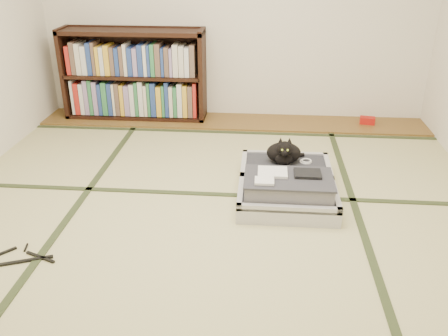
{
  "coord_description": "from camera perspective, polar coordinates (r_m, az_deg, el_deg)",
  "views": [
    {
      "loc": [
        0.31,
        -2.72,
        1.72
      ],
      "look_at": [
        0.05,
        0.35,
        0.25
      ],
      "focal_mm": 38.0,
      "sensor_mm": 36.0,
      "label": 1
    }
  ],
  "objects": [
    {
      "name": "cable_coil",
      "position": [
        3.83,
        9.83,
        0.8
      ],
      "size": [
        0.1,
        0.1,
        0.02
      ],
      "color": "white",
      "rests_on": "suitcase"
    },
    {
      "name": "hanger",
      "position": [
        3.14,
        -23.66,
        -9.99
      ],
      "size": [
        0.45,
        0.28,
        0.01
      ],
      "color": "black",
      "rests_on": "floor"
    },
    {
      "name": "cat",
      "position": [
        3.75,
        7.23,
        1.82
      ],
      "size": [
        0.31,
        0.31,
        0.25
      ],
      "color": "black",
      "rests_on": "suitcase"
    },
    {
      "name": "suitcase",
      "position": [
        3.54,
        7.54,
        -2.02
      ],
      "size": [
        0.7,
        0.93,
        0.28
      ],
      "color": "#B6B7BB",
      "rests_on": "floor"
    },
    {
      "name": "tatami_borders",
      "position": [
        3.66,
        -0.59,
        -2.48
      ],
      "size": [
        4.0,
        4.5,
        0.01
      ],
      "color": "#2D381E",
      "rests_on": "ground"
    },
    {
      "name": "bookcase",
      "position": [
        5.14,
        -10.73,
        10.74
      ],
      "size": [
        1.48,
        0.34,
        0.95
      ],
      "color": "black",
      "rests_on": "wood_strip"
    },
    {
      "name": "red_item",
      "position": [
        5.15,
        16.86,
        5.5
      ],
      "size": [
        0.16,
        0.11,
        0.07
      ],
      "primitive_type": "cube",
      "rotation": [
        0.0,
        0.0,
        -0.17
      ],
      "color": "#AC140D",
      "rests_on": "wood_strip"
    },
    {
      "name": "wood_strip",
      "position": [
        5.03,
        1.04,
        5.61
      ],
      "size": [
        4.0,
        0.5,
        0.02
      ],
      "primitive_type": "cube",
      "color": "brown",
      "rests_on": "ground"
    },
    {
      "name": "floor",
      "position": [
        3.24,
        -1.42,
        -6.63
      ],
      "size": [
        4.5,
        4.5,
        0.0
      ],
      "primitive_type": "plane",
      "color": "#BAB97C",
      "rests_on": "ground"
    }
  ]
}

